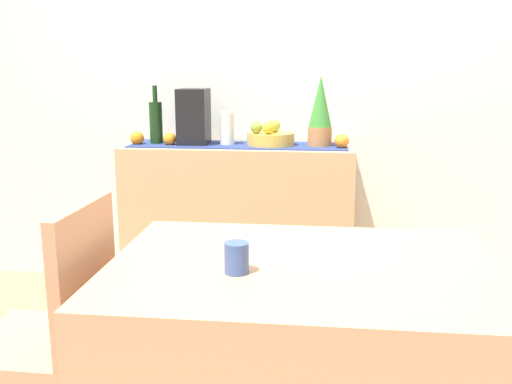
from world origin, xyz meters
name	(u,v)px	position (x,y,z in m)	size (l,w,h in m)	color
ground_plane	(256,384)	(0.00, 0.00, -0.01)	(6.40, 6.40, 0.02)	#A07553
room_wall_rear	(280,59)	(0.00, 1.18, 1.35)	(6.40, 0.06, 2.70)	silver
sideboard_console	(239,223)	(-0.21, 0.92, 0.44)	(1.27, 0.42, 0.88)	tan
table_runner	(238,145)	(-0.21, 0.92, 0.88)	(1.19, 0.32, 0.01)	navy
fruit_bowl	(271,139)	(-0.03, 0.92, 0.92)	(0.26, 0.26, 0.07)	gold
apple_left	(274,126)	(-0.01, 0.95, 0.99)	(0.07, 0.07, 0.07)	#8AA933
apple_front	(256,127)	(-0.10, 0.88, 0.99)	(0.06, 0.06, 0.06)	olive
apple_upper	(269,128)	(-0.03, 0.85, 0.99)	(0.07, 0.07, 0.07)	gold
wine_bottle	(156,122)	(-0.67, 0.92, 1.01)	(0.07, 0.07, 0.32)	#183517
coffee_maker	(194,117)	(-0.45, 0.92, 1.04)	(0.16, 0.18, 0.31)	black
ceramic_vase	(227,129)	(-0.27, 0.92, 0.97)	(0.08, 0.08, 0.18)	silver
potted_plant	(320,112)	(0.24, 0.92, 1.07)	(0.13, 0.13, 0.38)	#AF7141
orange_loose_near_bowl	(137,138)	(-0.76, 0.87, 0.92)	(0.08, 0.08, 0.08)	orange
orange_loose_end	(342,141)	(0.36, 0.86, 0.92)	(0.08, 0.08, 0.08)	orange
orange_loose_far	(170,139)	(-0.58, 0.87, 0.92)	(0.07, 0.07, 0.07)	orange
dining_table	(302,377)	(0.21, -0.57, 0.37)	(1.16, 0.83, 0.74)	tan
open_book	(347,252)	(0.34, -0.47, 0.75)	(0.28, 0.21, 0.02)	white
coffee_cup	(237,258)	(0.02, -0.67, 0.78)	(0.07, 0.07, 0.09)	#385292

